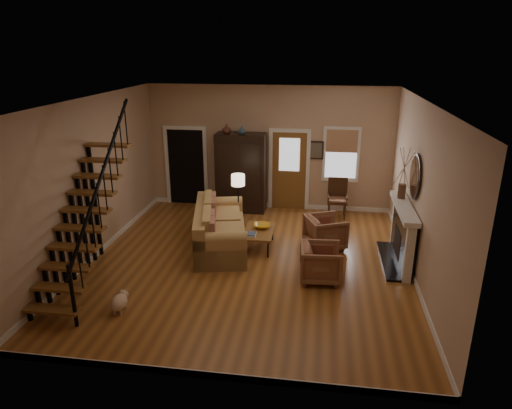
# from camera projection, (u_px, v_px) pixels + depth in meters

# --- Properties ---
(room) EXTENTS (7.00, 7.33, 3.30)m
(room) POSITION_uv_depth(u_px,v_px,m) (243.00, 170.00, 10.62)
(room) COLOR #9B5C27
(room) RESTS_ON ground
(staircase) EXTENTS (0.94, 2.80, 3.20)m
(staircase) POSITION_uv_depth(u_px,v_px,m) (81.00, 204.00, 8.06)
(staircase) COLOR brown
(staircase) RESTS_ON ground
(fireplace) EXTENTS (0.33, 1.95, 2.30)m
(fireplace) POSITION_uv_depth(u_px,v_px,m) (405.00, 229.00, 9.22)
(fireplace) COLOR black
(fireplace) RESTS_ON ground
(armoire) EXTENTS (1.30, 0.60, 2.10)m
(armoire) POSITION_uv_depth(u_px,v_px,m) (241.00, 173.00, 12.11)
(armoire) COLOR black
(armoire) RESTS_ON ground
(vase_a) EXTENTS (0.24, 0.24, 0.25)m
(vase_a) POSITION_uv_depth(u_px,v_px,m) (227.00, 129.00, 11.67)
(vase_a) COLOR #4C2619
(vase_a) RESTS_ON armoire
(vase_b) EXTENTS (0.20, 0.20, 0.21)m
(vase_b) POSITION_uv_depth(u_px,v_px,m) (242.00, 130.00, 11.63)
(vase_b) COLOR #334C60
(vase_b) RESTS_ON armoire
(sofa) EXTENTS (1.56, 2.63, 0.92)m
(sofa) POSITION_uv_depth(u_px,v_px,m) (220.00, 228.00, 10.04)
(sofa) COLOR tan
(sofa) RESTS_ON ground
(coffee_table) EXTENTS (0.64, 1.09, 0.42)m
(coffee_table) POSITION_uv_depth(u_px,v_px,m) (259.00, 239.00, 10.07)
(coffee_table) COLOR brown
(coffee_table) RESTS_ON ground
(bowl) EXTENTS (0.37, 0.37, 0.09)m
(bowl) POSITION_uv_depth(u_px,v_px,m) (262.00, 226.00, 10.12)
(bowl) COLOR gold
(bowl) RESTS_ON coffee_table
(books) EXTENTS (0.20, 0.27, 0.05)m
(books) POSITION_uv_depth(u_px,v_px,m) (252.00, 234.00, 9.73)
(books) COLOR beige
(books) RESTS_ON coffee_table
(armchair_left) EXTENTS (0.83, 0.81, 0.71)m
(armchair_left) POSITION_uv_depth(u_px,v_px,m) (321.00, 263.00, 8.65)
(armchair_left) COLOR brown
(armchair_left) RESTS_ON ground
(armchair_right) EXTENTS (1.04, 1.03, 0.73)m
(armchair_right) POSITION_uv_depth(u_px,v_px,m) (325.00, 232.00, 10.03)
(armchair_right) COLOR brown
(armchair_right) RESTS_ON ground
(floor_lamp) EXTENTS (0.37, 0.37, 1.39)m
(floor_lamp) POSITION_uv_depth(u_px,v_px,m) (238.00, 203.00, 10.91)
(floor_lamp) COLOR black
(floor_lamp) RESTS_ON ground
(side_chair) EXTENTS (0.54, 0.54, 1.02)m
(side_chair) POSITION_uv_depth(u_px,v_px,m) (337.00, 199.00, 11.75)
(side_chair) COLOR #3E2413
(side_chair) RESTS_ON ground
(dog) EXTENTS (0.27, 0.44, 0.31)m
(dog) POSITION_uv_depth(u_px,v_px,m) (119.00, 303.00, 7.66)
(dog) COLOR beige
(dog) RESTS_ON ground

